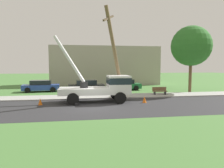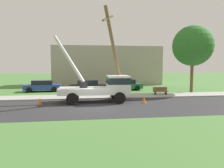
{
  "view_description": "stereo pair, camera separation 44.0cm",
  "coord_description": "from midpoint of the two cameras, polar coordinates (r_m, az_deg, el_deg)",
  "views": [
    {
      "loc": [
        -1.23,
        -16.42,
        3.27
      ],
      "look_at": [
        2.01,
        3.71,
        1.47
      ],
      "focal_mm": 34.02,
      "sensor_mm": 36.0,
      "label": 1
    },
    {
      "loc": [
        -0.8,
        -16.49,
        3.27
      ],
      "look_at": [
        2.01,
        3.71,
        1.47
      ],
      "focal_mm": 34.02,
      "sensor_mm": 36.0,
      "label": 2
    }
  ],
  "objects": [
    {
      "name": "road_asphalt",
      "position": [
        16.81,
        -4.33,
        -6.17
      ],
      "size": [
        80.0,
        7.83,
        0.01
      ],
      "primitive_type": "cube",
      "color": "#2B2B2D",
      "rests_on": "ground"
    },
    {
      "name": "park_bench",
      "position": [
        23.66,
        13.4,
        -1.91
      ],
      "size": [
        1.6,
        0.45,
        0.9
      ],
      "color": "brown",
      "rests_on": "ground"
    },
    {
      "name": "sidewalk_strip",
      "position": [
        22.07,
        -5.2,
        -3.37
      ],
      "size": [
        80.0,
        2.88,
        0.1
      ],
      "primitive_type": "cube",
      "color": "#9E9E99",
      "rests_on": "ground"
    },
    {
      "name": "parked_sedan_black",
      "position": [
        26.89,
        -6.18,
        -0.44
      ],
      "size": [
        4.52,
        2.23,
        1.42
      ],
      "color": "black",
      "rests_on": "ground"
    },
    {
      "name": "traffic_cone_ahead",
      "position": [
        18.78,
        9.27,
        -4.18
      ],
      "size": [
        0.36,
        0.36,
        0.56
      ],
      "primitive_type": "cone",
      "color": "orange",
      "rests_on": "ground"
    },
    {
      "name": "ground_plane",
      "position": [
        28.66,
        -5.83,
        -1.53
      ],
      "size": [
        120.0,
        120.0,
        0.0
      ],
      "primitive_type": "plane",
      "color": "#477538"
    },
    {
      "name": "parked_sedan_green",
      "position": [
        28.23,
        4.01,
        -0.17
      ],
      "size": [
        4.45,
        2.1,
        1.42
      ],
      "color": "#1E6638",
      "rests_on": "ground"
    },
    {
      "name": "traffic_cone_behind",
      "position": [
        18.6,
        -18.16,
        -4.46
      ],
      "size": [
        0.36,
        0.36,
        0.56
      ],
      "primitive_type": "cone",
      "color": "orange",
      "rests_on": "ground"
    },
    {
      "name": "roadside_tree_far",
      "position": [
        27.25,
        21.31,
        9.52
      ],
      "size": [
        4.76,
        4.76,
        7.95
      ],
      "color": "brown",
      "rests_on": "ground"
    },
    {
      "name": "utility_truck",
      "position": [
        18.98,
        -1.6,
        -0.59
      ],
      "size": [
        6.76,
        3.2,
        5.98
      ],
      "color": "silver",
      "rests_on": "ground"
    },
    {
      "name": "parked_sedan_blue",
      "position": [
        27.88,
        -17.75,
        -0.46
      ],
      "size": [
        4.51,
        2.21,
        1.42
      ],
      "color": "#263F99",
      "rests_on": "ground"
    },
    {
      "name": "leaning_utility_pole",
      "position": [
        19.79,
        1.41,
        8.05
      ],
      "size": [
        2.64,
        3.37,
        8.43
      ],
      "color": "brown",
      "rests_on": "ground"
    },
    {
      "name": "lowrise_building_backdrop",
      "position": [
        36.95,
        -1.07,
        4.93
      ],
      "size": [
        18.0,
        6.0,
        6.4
      ],
      "primitive_type": "cube",
      "color": "#A5998C",
      "rests_on": "ground"
    }
  ]
}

